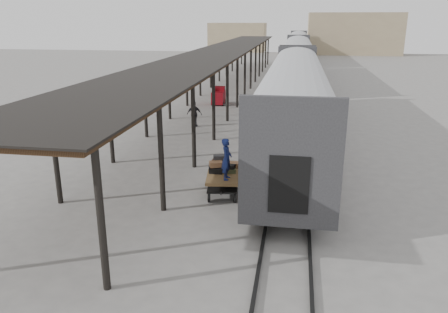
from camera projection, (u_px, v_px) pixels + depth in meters
ground at (210, 192)px, 17.79m from camera, size 160.00×160.00×0.00m
train at (297, 57)px, 48.28m from camera, size 3.45×76.01×4.01m
canopy at (224, 51)px, 39.70m from camera, size 4.90×64.30×4.15m
rails at (296, 81)px, 49.26m from camera, size 1.54×150.00×0.12m
building_far at (353, 33)px, 87.78m from camera, size 18.00×10.00×8.00m
building_left at (238, 37)px, 95.61m from camera, size 12.00×8.00×6.00m
baggage_cart at (223, 178)px, 17.51m from camera, size 1.54×2.54×0.86m
suitcase_stack at (222, 165)px, 17.73m from camera, size 1.21×1.20×0.60m
luggage_tug at (219, 96)px, 35.92m from camera, size 1.03×1.64×1.44m
porter at (227, 159)px, 16.56m from camera, size 0.39×0.59×1.61m
pedestrian at (194, 114)px, 28.42m from camera, size 0.99×0.43×1.67m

